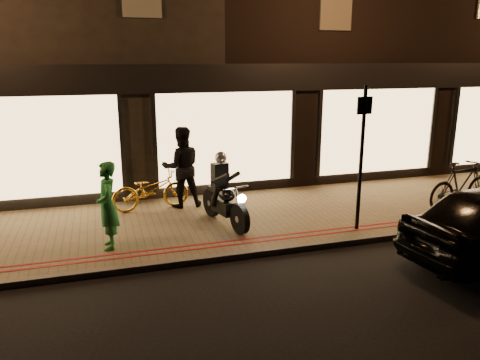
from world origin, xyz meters
The scene contains 11 objects.
ground centered at (0.00, 0.00, 0.00)m, with size 90.00×90.00×0.00m, color black.
sidewalk centered at (0.00, 2.00, 0.06)m, with size 50.00×4.00×0.12m, color #726346.
kerb_stone centered at (0.00, 0.05, 0.06)m, with size 50.00×0.14×0.12m, color #59544C.
red_kerb_lines centered at (0.00, 0.55, 0.12)m, with size 50.00×0.26×0.01m.
building_row centered at (0.00, 8.99, 4.25)m, with size 48.00×10.11×8.50m.
motorcycle centered at (-0.69, 1.66, 0.73)m, with size 0.71×1.92×1.59m.
sign_post centered at (1.94, 0.55, 1.80)m, with size 0.35×0.09×3.00m.
bicycle_gold centered at (-2.09, 3.15, 0.60)m, with size 0.64×1.84×0.96m, color gold.
bicycle_dark centered at (4.96, 1.00, 0.71)m, with size 0.56×1.97×1.18m, color black.
person_green centered at (-3.12, 1.01, 0.96)m, with size 0.61×0.40×1.68m, color #217D36.
person_dark centered at (-1.33, 3.18, 1.10)m, with size 0.95×0.74×1.96m, color black.
Camera 1 is at (-3.18, -7.69, 3.61)m, focal length 35.00 mm.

